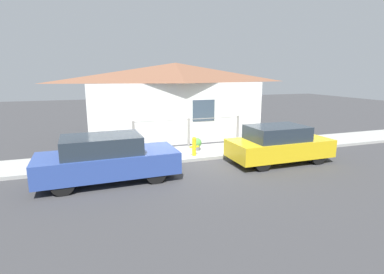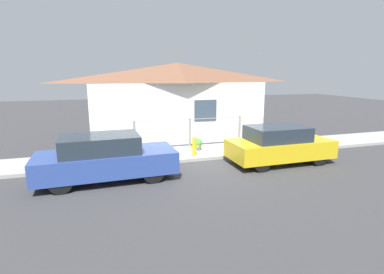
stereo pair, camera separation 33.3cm
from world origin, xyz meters
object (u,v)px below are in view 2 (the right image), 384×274
car_right (279,145)px  potted_plant_near_hydrant (197,144)px  car_left (105,158)px  fire_hydrant (194,146)px

car_right → potted_plant_near_hydrant: bearing=137.0°
car_left → potted_plant_near_hydrant: 4.40m
car_right → car_left: bearing=179.4°
car_left → potted_plant_near_hydrant: car_left is taller
car_right → potted_plant_near_hydrant: size_ratio=7.35×
car_right → fire_hydrant: 3.21m
fire_hydrant → potted_plant_near_hydrant: (0.38, 0.76, -0.12)m
car_left → fire_hydrant: 3.70m
fire_hydrant → potted_plant_near_hydrant: 0.86m
car_right → fire_hydrant: car_right is taller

